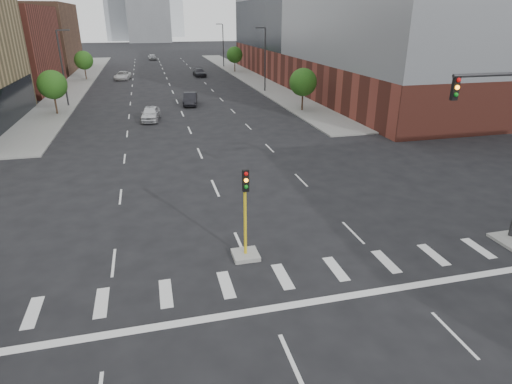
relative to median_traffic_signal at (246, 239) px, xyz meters
name	(u,v)px	position (x,y,z in m)	size (l,w,h in m)	color
sidewalk_left_far	(80,81)	(-15.00, 65.03, -0.90)	(5.00, 92.00, 0.15)	gray
sidewalk_right_far	(246,75)	(15.00, 65.03, -0.90)	(5.00, 92.00, 0.15)	gray
building_left_far_b	(20,38)	(-27.50, 83.03, 5.53)	(20.00, 24.00, 13.00)	brown
building_right_main	(354,13)	(29.50, 51.03, 10.03)	(24.00, 70.00, 22.00)	brown
median_traffic_signal	(246,239)	(0.00, 0.00, 0.00)	(1.20, 1.20, 4.40)	#999993
streetlight_right_a	(265,57)	(13.41, 46.03, 4.04)	(1.60, 0.22, 9.07)	#2D2D30
streetlight_right_b	(223,43)	(13.41, 81.03, 4.04)	(1.60, 0.22, 9.07)	#2D2D30
streetlight_left	(63,65)	(-13.41, 41.03, 4.04)	(1.60, 0.22, 9.07)	#2D2D30
tree_left_near	(52,85)	(-14.00, 36.03, 2.42)	(3.20, 3.20, 4.85)	#382619
tree_left_far	(84,60)	(-14.00, 66.03, 2.42)	(3.20, 3.20, 4.85)	#382619
tree_right_near	(303,82)	(14.00, 31.03, 2.42)	(3.20, 3.20, 4.85)	#382619
tree_right_far	(235,55)	(14.00, 71.03, 2.42)	(3.20, 3.20, 4.85)	#382619
car_near_left	(151,114)	(-3.61, 30.34, -0.21)	(1.81, 4.51, 1.54)	silver
car_mid_right	(190,99)	(1.50, 38.14, -0.21)	(1.62, 4.66, 1.54)	black
car_far_left	(123,76)	(-7.69, 65.12, -0.26)	(2.35, 5.10, 1.42)	silver
car_deep_right	(199,73)	(6.16, 66.00, -0.25)	(2.02, 4.98, 1.44)	black
car_distant	(152,57)	(-1.55, 102.52, -0.20)	(1.82, 4.51, 1.54)	#A7A9AC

